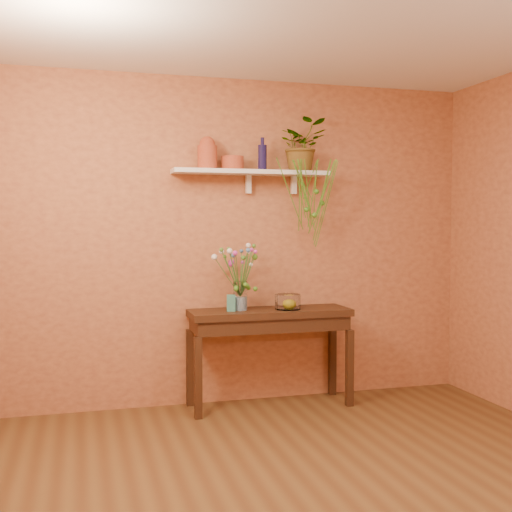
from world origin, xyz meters
TOP-DOWN VIEW (x-y plane):
  - room at (0.00, 0.00)m, footprint 4.04×4.04m
  - sideboard at (0.18, 1.77)m, footprint 1.32×0.42m
  - wall_shelf at (0.06, 1.87)m, footprint 1.30×0.24m
  - terracotta_jug at (-0.32, 1.85)m, footprint 0.20×0.20m
  - terracotta_pot at (-0.10, 1.89)m, footprint 0.24×0.24m
  - blue_bottle at (0.14, 1.86)m, footprint 0.08×0.08m
  - spider_plant at (0.50, 1.89)m, footprint 0.41×0.36m
  - plant_fronds at (0.54, 1.74)m, footprint 0.57×0.28m
  - glass_vase at (-0.07, 1.78)m, footprint 0.11×0.11m
  - bouquet at (-0.09, 1.76)m, footprint 0.40×0.37m
  - glass_bowl at (0.32, 1.72)m, footprint 0.21×0.21m
  - lemon at (0.32, 1.71)m, footprint 0.08×0.08m
  - carton at (-0.16, 1.74)m, footprint 0.07×0.06m

SIDE VIEW (x-z plane):
  - sideboard at x=0.18m, z-range 0.28..1.08m
  - lemon at x=0.32m, z-range 0.80..0.89m
  - glass_bowl at x=0.32m, z-range 0.80..0.92m
  - carton at x=-0.16m, z-range 0.80..0.93m
  - glass_vase at x=-0.07m, z-range 0.78..1.02m
  - bouquet at x=-0.09m, z-range 0.96..1.39m
  - room at x=0.00m, z-range 0.00..2.70m
  - plant_fronds at x=0.54m, z-range 1.35..2.07m
  - wall_shelf at x=0.06m, z-range 1.82..2.01m
  - terracotta_pot at x=-0.10m, z-range 1.94..2.05m
  - blue_bottle at x=0.14m, z-range 1.91..2.18m
  - terracotta_jug at x=-0.32m, z-range 1.93..2.19m
  - spider_plant at x=0.50m, z-range 1.94..2.37m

